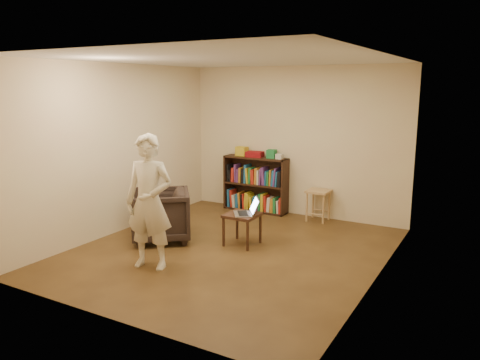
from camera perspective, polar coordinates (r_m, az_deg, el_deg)
The scene contains 15 objects.
floor at distance 6.59m, azimuth -1.19°, elevation -8.65°, with size 4.50×4.50×0.00m, color #412A14.
ceiling at distance 6.20m, azimuth -1.30°, elevation 14.54°, with size 4.50×4.50×0.00m, color silver.
wall_back at distance 8.27m, azimuth 6.78°, elevation 4.65°, with size 4.00×4.00×0.00m, color beige.
wall_left at distance 7.48m, azimuth -14.56°, elevation 3.66°, with size 4.50×4.50×0.00m, color beige.
wall_right at distance 5.53m, azimuth 16.86°, elevation 0.91°, with size 4.50×4.50×0.00m, color beige.
bookshelf at distance 8.56m, azimuth 1.95°, elevation -0.89°, with size 1.20×0.30×1.00m.
box_yellow at distance 8.59m, azimuth 0.23°, elevation 3.53°, with size 0.20×0.15×0.17m, color gold.
red_cloth at distance 8.45m, azimuth 1.81°, elevation 3.16°, with size 0.30×0.22×0.10m, color maroon.
box_green at distance 8.32m, azimuth 3.87°, elevation 3.19°, with size 0.15×0.15×0.15m, color #1F743B.
box_white at distance 8.24m, azimuth 4.82°, elevation 2.88°, with size 0.11×0.11×0.09m, color beige.
stool at distance 8.02m, azimuth 9.53°, elevation -1.94°, with size 0.37×0.37×0.53m.
armchair at distance 7.04m, azimuth -9.66°, elevation -4.25°, with size 0.81×0.84×0.76m, color black.
side_table at distance 6.74m, azimuth 0.26°, elevation -4.78°, with size 0.45×0.45×0.46m.
laptop at distance 6.67m, azimuth 0.91°, elevation -3.75°, with size 0.48×0.48×0.24m.
person at distance 5.90m, azimuth -11.01°, elevation -2.65°, with size 0.62×0.41×1.70m, color beige.
Camera 1 is at (3.17, -5.32, 2.26)m, focal length 35.00 mm.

